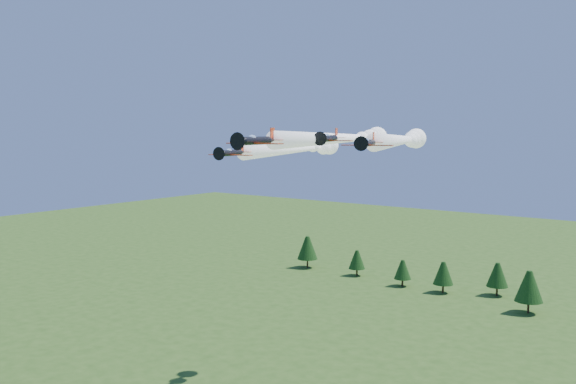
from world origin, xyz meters
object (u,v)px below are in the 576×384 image
Objects in this scene: plane_slot at (329,138)px; plane_left at (300,148)px; plane_right at (403,140)px; plane_lead at (343,138)px.

plane_left is at bearing 122.71° from plane_slot.
plane_right is at bearing 60.71° from plane_slot.
plane_lead reaches higher than plane_right.
plane_right is at bearing -8.94° from plane_left.
plane_left is 1.06× the size of plane_right.
plane_slot is (16.10, -15.04, 2.14)m from plane_left.
plane_slot reaches higher than plane_left.
plane_left is at bearing 166.78° from plane_right.
plane_right is 5.07× the size of plane_slot.
plane_lead is 1.03× the size of plane_left.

